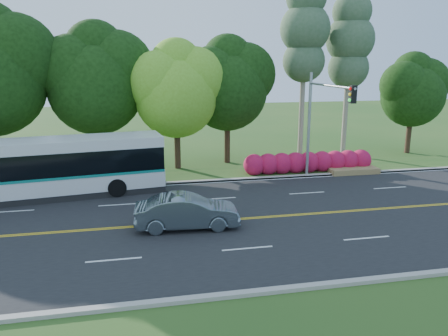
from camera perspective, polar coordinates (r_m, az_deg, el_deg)
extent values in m
plane|color=#27511B|center=(22.04, 2.05, -6.71)|extent=(120.00, 120.00, 0.00)
cube|color=black|center=(22.04, 2.05, -6.69)|extent=(60.00, 14.00, 0.02)
cube|color=#A29B93|center=(28.68, -1.29, -1.65)|extent=(60.00, 0.30, 0.15)
cube|color=#A29B93|center=(15.78, 8.36, -15.36)|extent=(60.00, 0.30, 0.15)
cube|color=#27511B|center=(30.45, -1.91, -0.79)|extent=(60.00, 4.00, 0.10)
cube|color=gold|center=(21.96, 2.10, -6.73)|extent=(57.00, 0.10, 0.00)
cube|color=gold|center=(22.11, 2.00, -6.59)|extent=(57.00, 0.10, 0.00)
cube|color=silver|center=(18.30, -14.20, -11.55)|extent=(2.20, 0.12, 0.00)
cube|color=silver|center=(18.78, 3.08, -10.43)|extent=(2.20, 0.12, 0.00)
cube|color=silver|center=(20.77, 18.11, -8.69)|extent=(2.20, 0.12, 0.00)
cube|color=silver|center=(25.65, -25.96, -5.11)|extent=(2.20, 0.12, 0.00)
cube|color=silver|center=(24.81, -13.55, -4.67)|extent=(2.20, 0.12, 0.00)
cube|color=silver|center=(25.17, -0.92, -4.01)|extent=(2.20, 0.12, 0.00)
cube|color=silver|center=(26.68, 10.78, -3.21)|extent=(2.20, 0.12, 0.00)
cube|color=silver|center=(29.17, 20.85, -2.42)|extent=(2.20, 0.12, 0.00)
cube|color=silver|center=(28.41, -1.18, -1.92)|extent=(57.00, 0.12, 0.00)
cube|color=silver|center=(16.05, 7.98, -15.02)|extent=(57.00, 0.12, 0.00)
sphere|color=black|center=(32.24, -25.65, 12.85)|extent=(5.76, 5.76, 5.76)
cylinder|color=#2F1E15|center=(32.70, -15.92, 2.85)|extent=(0.44, 0.44, 3.60)
sphere|color=black|center=(32.21, -16.41, 10.04)|extent=(6.60, 6.60, 6.60)
sphere|color=black|center=(32.38, -13.85, 12.56)|extent=(5.28, 5.28, 5.28)
sphere|color=black|center=(32.10, -18.98, 11.92)|extent=(4.95, 4.95, 4.95)
sphere|color=black|center=(32.56, -16.48, 14.44)|extent=(4.29, 4.29, 4.29)
cylinder|color=#2F1E15|center=(31.78, -6.10, 2.67)|extent=(0.44, 0.44, 3.24)
sphere|color=#69A221|center=(31.28, -6.27, 9.24)|extent=(5.80, 5.80, 5.80)
sphere|color=#69A221|center=(31.66, -3.98, 11.45)|extent=(4.64, 4.64, 4.64)
sphere|color=#69A221|center=(30.94, -8.46, 11.01)|extent=(4.35, 4.35, 4.35)
sphere|color=#69A221|center=(31.60, -6.26, 13.23)|extent=(3.77, 3.77, 3.77)
cylinder|color=#2F1E15|center=(33.81, 0.42, 3.58)|extent=(0.44, 0.44, 3.42)
sphere|color=black|center=(33.35, 0.43, 10.03)|extent=(6.00, 6.00, 6.00)
sphere|color=black|center=(33.88, 2.61, 12.11)|extent=(4.80, 4.80, 4.80)
sphere|color=black|center=(32.87, -1.58, 11.80)|extent=(4.50, 4.50, 4.50)
sphere|color=black|center=(33.69, 0.47, 13.90)|extent=(3.90, 3.90, 3.90)
cylinder|color=gray|center=(35.13, 10.17, 9.00)|extent=(0.40, 0.40, 9.80)
sphere|color=#3B5837|center=(35.01, 10.37, 13.57)|extent=(3.23, 3.23, 3.23)
sphere|color=#3B5837|center=(35.09, 10.55, 17.45)|extent=(3.80, 3.80, 3.80)
cylinder|color=gray|center=(37.25, 15.66, 8.43)|extent=(0.40, 0.40, 9.10)
sphere|color=#3B5837|center=(37.12, 15.92, 12.42)|extent=(3.23, 3.23, 3.23)
sphere|color=#3B5837|center=(37.15, 16.16, 15.83)|extent=(3.80, 3.80, 3.80)
sphere|color=#3B5837|center=(37.30, 16.38, 19.01)|extent=(3.04, 3.04, 3.04)
cylinder|color=#2F1E15|center=(40.68, 22.95, 3.97)|extent=(0.44, 0.44, 3.06)
sphere|color=black|center=(40.30, 23.40, 8.66)|extent=(5.20, 5.20, 5.20)
sphere|color=black|center=(41.16, 24.66, 10.08)|extent=(4.16, 4.16, 4.16)
sphere|color=black|center=(39.50, 22.44, 9.99)|extent=(3.90, 3.90, 3.90)
sphere|color=black|center=(40.60, 23.46, 11.45)|extent=(3.38, 3.38, 3.38)
sphere|color=#A30D48|center=(30.15, 3.97, 0.41)|extent=(1.50, 1.50, 1.50)
sphere|color=#A30D48|center=(30.43, 5.78, 0.50)|extent=(1.50, 1.50, 1.50)
sphere|color=#A30D48|center=(30.74, 7.56, 0.58)|extent=(1.50, 1.50, 1.50)
sphere|color=#A30D48|center=(31.07, 9.31, 0.66)|extent=(1.50, 1.50, 1.50)
sphere|color=#A30D48|center=(31.44, 11.01, 0.74)|extent=(1.50, 1.50, 1.50)
sphere|color=#A30D48|center=(31.83, 12.68, 0.82)|extent=(1.50, 1.50, 1.50)
sphere|color=#A30D48|center=(32.25, 14.30, 0.89)|extent=(1.50, 1.50, 1.50)
sphere|color=#A30D48|center=(32.69, 15.88, 0.97)|extent=(1.50, 1.50, 1.50)
sphere|color=#A30D48|center=(33.16, 17.42, 1.04)|extent=(1.50, 1.50, 1.50)
cube|color=olive|center=(32.13, 16.46, -0.30)|extent=(3.50, 1.40, 0.40)
cylinder|color=#96999E|center=(29.93, 11.02, 5.45)|extent=(0.20, 0.20, 7.00)
cylinder|color=#96999E|center=(26.92, 13.75, 10.40)|extent=(0.14, 6.00, 0.14)
cube|color=black|center=(24.44, 16.51, 9.21)|extent=(0.32, 0.28, 0.95)
sphere|color=red|center=(24.34, 16.20, 9.92)|extent=(0.18, 0.18, 0.18)
sphere|color=yellow|center=(24.36, 16.15, 9.22)|extent=(0.18, 0.18, 0.18)
sphere|color=#19D833|center=(24.38, 16.10, 8.52)|extent=(0.18, 0.18, 0.18)
cube|color=silver|center=(27.20, -21.71, -1.66)|extent=(13.17, 4.49, 1.07)
cube|color=black|center=(26.92, -21.94, 0.81)|extent=(13.11, 4.52, 1.33)
cube|color=silver|center=(26.74, -22.12, 2.83)|extent=(13.17, 4.49, 0.60)
cube|color=#0D776D|center=(27.08, -21.80, -0.70)|extent=(13.11, 4.53, 0.15)
cube|color=black|center=(27.39, -21.58, -3.11)|extent=(13.15, 4.38, 0.38)
cylinder|color=black|center=(26.11, -13.79, -2.52)|extent=(1.11, 0.45, 1.08)
cylinder|color=black|center=(28.58, -14.33, -1.14)|extent=(1.11, 0.45, 1.08)
imported|color=slate|center=(20.72, -4.85, -5.69)|extent=(4.97, 1.99, 1.61)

